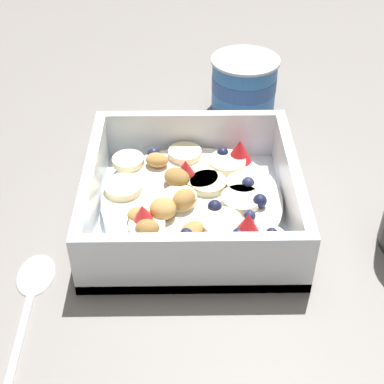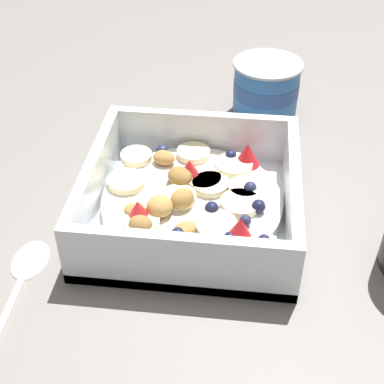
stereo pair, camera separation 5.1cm
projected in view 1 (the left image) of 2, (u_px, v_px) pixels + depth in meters
The scene contains 4 objects.
ground_plane at pixel (200, 225), 0.52m from camera, with size 2.40×2.40×0.00m, color gray.
fruit_bowl at pixel (193, 201), 0.52m from camera, with size 0.19×0.19×0.06m.
spoon at pixel (29, 296), 0.45m from camera, with size 0.03×0.17×0.01m.
yogurt_cup at pixel (244, 84), 0.67m from camera, with size 0.08×0.08×0.06m.
Camera 1 is at (-0.01, -0.38, 0.35)m, focal length 52.08 mm.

